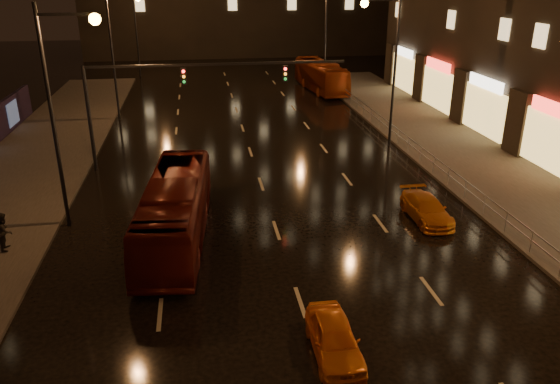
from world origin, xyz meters
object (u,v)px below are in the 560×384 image
(pedestrian_b, at_px, (4,231))
(bus_red, at_px, (176,210))
(taxi_near, at_px, (334,338))
(bus_curb, at_px, (321,76))
(taxi_far, at_px, (426,209))

(pedestrian_b, bearing_deg, bus_red, -94.13)
(bus_red, xyz_separation_m, taxi_near, (5.00, -8.80, -0.83))
(bus_curb, xyz_separation_m, pedestrian_b, (-20.64, -31.28, -0.49))
(pedestrian_b, bearing_deg, taxi_far, -93.97)
(taxi_far, bearing_deg, taxi_near, -127.35)
(bus_red, height_order, taxi_near, bus_red)
(taxi_near, relative_size, taxi_far, 0.90)
(bus_curb, relative_size, pedestrian_b, 6.36)
(taxi_far, bearing_deg, bus_curb, 86.30)
(bus_curb, distance_m, pedestrian_b, 37.48)
(taxi_near, height_order, taxi_far, taxi_near)
(bus_curb, height_order, pedestrian_b, bus_curb)
(bus_curb, xyz_separation_m, taxi_near, (-8.50, -39.95, -0.87))
(bus_curb, bearing_deg, bus_red, -118.95)
(taxi_near, height_order, pedestrian_b, pedestrian_b)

